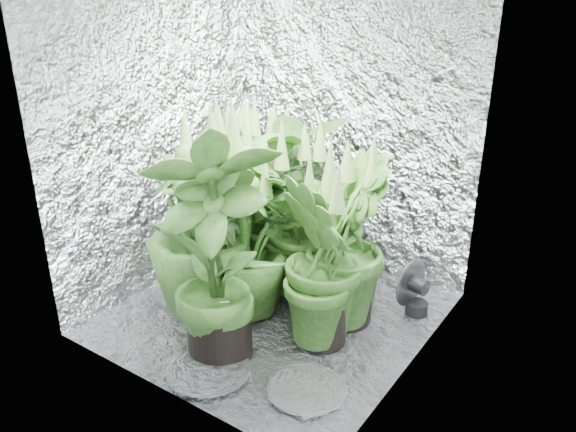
# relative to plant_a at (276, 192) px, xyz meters

# --- Properties ---
(ground) EXTENTS (1.60, 1.60, 0.00)m
(ground) POSITION_rel_plant_a_xyz_m (0.35, -0.51, -0.50)
(ground) COLOR silver
(ground) RESTS_ON ground
(walls) EXTENTS (1.62, 1.62, 2.00)m
(walls) POSITION_rel_plant_a_xyz_m (0.35, -0.51, 0.50)
(walls) COLOR silver
(walls) RESTS_ON ground
(plant_a) EXTENTS (0.86, 0.86, 1.04)m
(plant_a) POSITION_rel_plant_a_xyz_m (0.00, 0.00, 0.00)
(plant_a) COLOR black
(plant_a) RESTS_ON ground
(plant_b) EXTENTS (0.78, 0.78, 1.13)m
(plant_b) POSITION_rel_plant_a_xyz_m (0.07, -0.38, 0.03)
(plant_b) COLOR black
(plant_b) RESTS_ON ground
(plant_c) EXTENTS (0.65, 0.65, 1.01)m
(plant_c) POSITION_rel_plant_a_xyz_m (0.69, -0.34, -0.04)
(plant_c) COLOR black
(plant_c) RESTS_ON ground
(plant_d) EXTENTS (0.65, 0.65, 0.90)m
(plant_d) POSITION_rel_plant_a_xyz_m (0.22, -0.57, -0.08)
(plant_d) COLOR black
(plant_d) RESTS_ON ground
(plant_e) EXTENTS (0.94, 0.94, 1.04)m
(plant_e) POSITION_rel_plant_a_xyz_m (0.37, -0.23, 0.00)
(plant_e) COLOR black
(plant_e) RESTS_ON ground
(plant_f) EXTENTS (0.86, 0.86, 1.27)m
(plant_f) POSITION_rel_plant_a_xyz_m (0.35, -0.96, 0.09)
(plant_f) COLOR black
(plant_f) RESTS_ON ground
(plant_g) EXTENTS (0.67, 0.67, 0.97)m
(plant_g) POSITION_rel_plant_a_xyz_m (0.70, -0.58, -0.04)
(plant_g) COLOR black
(plant_g) RESTS_ON ground
(plant_h) EXTENTS (0.79, 0.79, 1.12)m
(plant_h) POSITION_rel_plant_a_xyz_m (-0.01, -0.69, 0.01)
(plant_h) COLOR black
(plant_h) RESTS_ON ground
(circulation_fan) EXTENTS (0.14, 0.27, 0.31)m
(circulation_fan) POSITION_rel_plant_a_xyz_m (0.98, -0.06, -0.36)
(circulation_fan) COLOR black
(circulation_fan) RESTS_ON ground
(plant_label) EXTENTS (0.05, 0.05, 0.07)m
(plant_label) POSITION_rel_plant_a_xyz_m (0.41, -1.00, -0.20)
(plant_label) COLOR white
(plant_label) RESTS_ON plant_f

